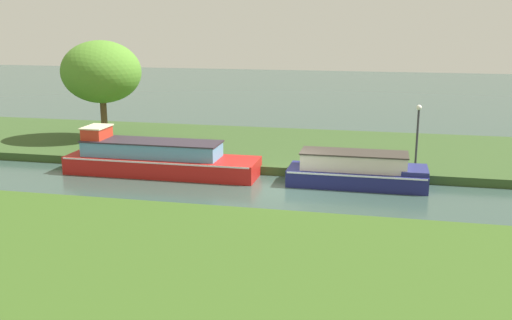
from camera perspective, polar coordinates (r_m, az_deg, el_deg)
ground_plane at (r=24.77m, az=2.92°, el=-2.84°), size 120.00×120.00×0.00m
riverbank_far at (r=31.44m, az=5.05°, el=1.04°), size 72.00×10.00×0.40m
riverbank_near at (r=16.43m, az=-2.40°, el=-10.87°), size 72.00×10.00×0.40m
navy_barge at (r=25.47m, az=9.90°, el=-1.06°), size 5.93×2.05×1.48m
red_narrowboat at (r=27.39m, az=-9.70°, el=0.12°), size 9.02×2.27×2.14m
willow_tree_left at (r=33.72m, az=-14.97°, el=8.35°), size 4.49×4.05×5.54m
lamp_post at (r=27.20m, az=15.61°, el=2.99°), size 0.24×0.24×2.92m
mooring_post_near at (r=26.59m, az=11.55°, el=-0.08°), size 0.17×0.17×0.89m
mooring_post_far at (r=29.52m, az=-13.44°, el=0.80°), size 0.18×0.18×0.51m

